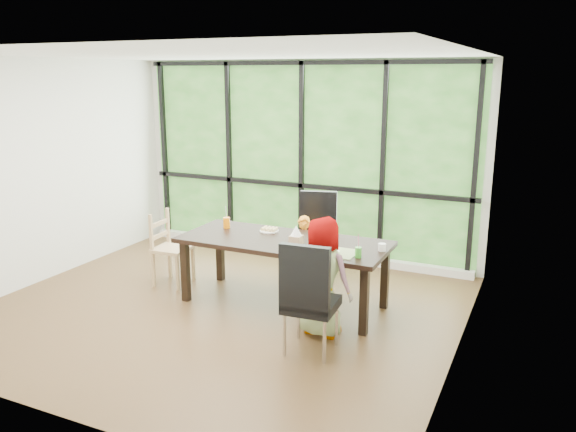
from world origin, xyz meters
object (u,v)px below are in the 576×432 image
object	(u,v)px
chair_window_leather	(317,237)
child_older	(323,277)
plate_near	(330,252)
chair_end_beech	(173,249)
green_cup	(358,252)
tissue_box	(296,240)
dining_table	(284,272)
white_mug	(382,247)
plate_far	(269,231)
orange_cup	(227,223)
chair_interior_leather	(311,296)
child_toddler	(304,252)

from	to	relation	value
chair_window_leather	child_older	xyz separation A→B (m)	(0.66, -1.46, 0.06)
plate_near	chair_end_beech	bearing A→B (deg)	173.96
child_older	chair_end_beech	bearing A→B (deg)	-7.95
plate_near	green_cup	bearing A→B (deg)	-7.55
green_cup	tissue_box	world-z (taller)	same
dining_table	white_mug	xyz separation A→B (m)	(1.09, 0.06, 0.41)
plate_far	white_mug	xyz separation A→B (m)	(1.38, -0.18, 0.03)
orange_cup	chair_interior_leather	bearing A→B (deg)	-35.03
chair_window_leather	child_older	world-z (taller)	child_older
child_older	orange_cup	xyz separation A→B (m)	(-1.50, 0.70, 0.22)
dining_table	chair_interior_leather	distance (m)	1.16
white_mug	tissue_box	size ratio (longest dim) A/B	0.63
chair_window_leather	child_toddler	distance (m)	0.38
green_cup	tissue_box	bearing A→B (deg)	170.54
dining_table	green_cup	bearing A→B (deg)	-15.11
chair_window_leather	chair_end_beech	size ratio (longest dim) A/B	1.20
orange_cup	white_mug	bearing A→B (deg)	-3.31
child_toddler	orange_cup	size ratio (longest dim) A/B	7.04
orange_cup	dining_table	bearing A→B (deg)	-11.49
chair_interior_leather	chair_end_beech	xyz separation A→B (m)	(-2.20, 0.92, -0.09)
plate_near	white_mug	xyz separation A→B (m)	(0.47, 0.27, 0.03)
dining_table	plate_far	size ratio (longest dim) A/B	10.56
plate_far	orange_cup	size ratio (longest dim) A/B	1.73
green_cup	chair_end_beech	bearing A→B (deg)	173.76
child_toddler	orange_cup	xyz separation A→B (m)	(-0.82, -0.40, 0.37)
dining_table	child_older	distance (m)	0.89
green_cup	chair_interior_leather	bearing A→B (deg)	-109.22
chair_window_leather	plate_far	bearing A→B (deg)	-130.10
chair_end_beech	plate_near	bearing A→B (deg)	-99.50
chair_interior_leather	child_toddler	world-z (taller)	chair_interior_leather
chair_interior_leather	plate_near	distance (m)	0.73
chair_end_beech	plate_far	world-z (taller)	chair_end_beech
dining_table	plate_far	xyz separation A→B (m)	(-0.29, 0.23, 0.38)
plate_near	tissue_box	bearing A→B (deg)	169.08
dining_table	chair_interior_leather	world-z (taller)	chair_interior_leather
chair_window_leather	green_cup	xyz separation A→B (m)	(0.92, -1.19, 0.26)
child_older	plate_far	distance (m)	1.25
chair_window_leather	dining_table	bearing A→B (deg)	-107.34
plate_far	child_older	bearing A→B (deg)	-38.23
dining_table	chair_window_leather	world-z (taller)	chair_window_leather
child_older	orange_cup	distance (m)	1.66
plate_near	orange_cup	xyz separation A→B (m)	(-1.44, 0.38, 0.06)
dining_table	tissue_box	xyz separation A→B (m)	(0.21, -0.13, 0.43)
chair_end_beech	green_cup	distance (m)	2.47
child_older	tissue_box	distance (m)	0.65
orange_cup	tissue_box	distance (m)	1.07
dining_table	child_older	bearing A→B (deg)	-38.05
green_cup	plate_far	bearing A→B (deg)	158.40
plate_near	dining_table	bearing A→B (deg)	161.19
chair_end_beech	child_toddler	bearing A→B (deg)	-73.11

